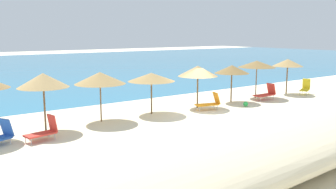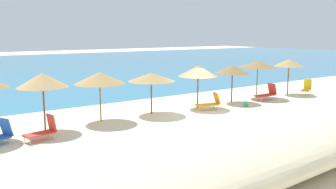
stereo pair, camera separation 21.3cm
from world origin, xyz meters
name	(u,v)px [view 2 (the right image)]	position (x,y,z in m)	size (l,w,h in m)	color
ground_plane	(201,114)	(0.00, 0.00, 0.00)	(160.00, 160.00, 0.00)	beige
sea_water	(31,67)	(0.00, 35.75, 0.00)	(160.00, 59.70, 0.01)	teal
beach_umbrella_1	(43,80)	(-8.54, 1.36, 2.45)	(2.36, 2.36, 2.79)	brown
beach_umbrella_2	(100,78)	(-5.53, 1.65, 2.31)	(2.65, 2.65, 2.62)	brown
beach_umbrella_3	(151,77)	(-2.35, 1.64, 2.14)	(2.68, 2.68, 2.38)	brown
beach_umbrella_4	(198,71)	(0.92, 1.41, 2.30)	(2.46, 2.46, 2.64)	brown
beach_umbrella_5	(232,69)	(3.97, 1.48, 2.22)	(2.31, 2.31, 2.51)	brown
beach_umbrella_6	(258,64)	(6.67, 1.66, 2.43)	(2.66, 2.66, 2.67)	brown
beach_umbrella_7	(289,63)	(9.87, 1.40, 2.39)	(2.28, 2.28, 2.67)	brown
lounge_chair_0	(267,93)	(6.61, 0.68, 0.46)	(1.68, 0.68, 1.13)	red
lounge_chair_1	(307,88)	(10.90, 0.45, 0.50)	(1.38, 1.02, 1.16)	yellow
lounge_chair_2	(43,130)	(-9.03, -0.01, 0.44)	(1.42, 0.85, 1.08)	red
lounge_chair_4	(210,103)	(1.07, 0.43, 0.46)	(1.59, 0.98, 1.07)	orange
beach_ball	(246,104)	(3.69, -0.08, 0.16)	(0.31, 0.31, 0.31)	green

